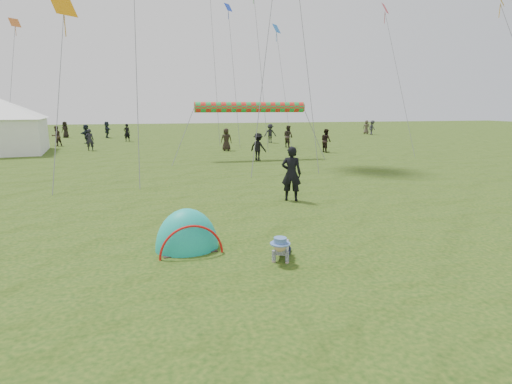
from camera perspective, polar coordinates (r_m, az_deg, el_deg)
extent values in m
plane|color=#15370E|center=(9.15, 2.92, -9.03)|extent=(140.00, 140.00, 0.00)
ellipsoid|color=teal|center=(9.71, -9.78, -7.91)|extent=(1.64, 1.41, 1.93)
imported|color=black|center=(14.11, 5.07, 2.61)|extent=(0.83, 0.71, 1.93)
imported|color=black|center=(32.60, -22.67, 6.89)|extent=(0.65, 0.48, 1.61)
imported|color=#2E2720|center=(32.58, 4.61, 7.92)|extent=(0.96, 1.06, 1.77)
imported|color=#242E37|center=(42.11, -29.71, 7.24)|extent=(0.53, 1.00, 1.62)
imported|color=black|center=(36.57, 2.04, 8.37)|extent=(1.16, 0.74, 1.70)
imported|color=#463D31|center=(49.75, 15.50, 8.92)|extent=(0.94, 0.90, 1.63)
imported|color=black|center=(39.22, -23.10, 7.65)|extent=(0.75, 1.62, 1.68)
imported|color=black|center=(39.80, -17.97, 8.07)|extent=(0.71, 0.62, 1.65)
imported|color=#382B21|center=(37.39, -26.62, 7.16)|extent=(1.02, 1.03, 1.68)
imported|color=#2A343F|center=(47.93, -32.37, 7.44)|extent=(1.06, 0.95, 1.73)
imported|color=#2D2D32|center=(48.77, 16.26, 8.83)|extent=(1.23, 1.10, 1.65)
imported|color=black|center=(30.12, -4.27, 7.49)|extent=(0.86, 0.60, 1.68)
imported|color=#1F2630|center=(44.99, -20.51, 8.34)|extent=(0.94, 1.66, 1.70)
imported|color=black|center=(29.47, 9.96, 7.25)|extent=(0.79, 0.93, 1.69)
imported|color=black|center=(24.64, 0.31, 6.47)|extent=(1.19, 1.22, 1.68)
imported|color=black|center=(47.10, -25.60, 8.05)|extent=(0.98, 0.88, 1.68)
cylinder|color=red|center=(25.26, -0.81, 12.03)|extent=(6.90, 0.64, 0.64)
plane|color=blue|center=(38.69, 2.94, 22.29)|extent=(0.95, 0.95, 0.77)
plane|color=#D23642|center=(33.12, 17.98, 23.69)|extent=(0.88, 0.88, 0.72)
plane|color=#C76325|center=(37.38, -31.22, 20.00)|extent=(0.79, 0.79, 0.65)
plane|color=orange|center=(21.92, -25.86, 22.88)|extent=(1.15, 1.15, 0.94)
plane|color=gold|center=(27.23, 31.59, 22.32)|extent=(0.76, 0.76, 0.62)
plane|color=blue|center=(37.64, -3.99, 24.83)|extent=(0.81, 0.81, 0.66)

